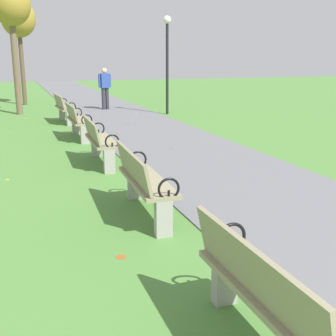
{
  "coord_description": "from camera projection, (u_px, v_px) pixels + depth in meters",
  "views": [
    {
      "loc": [
        -2.04,
        0.76,
        2.07
      ],
      "look_at": [
        -0.05,
        6.32,
        0.55
      ],
      "focal_mm": 46.18,
      "sensor_mm": 36.0,
      "label": 1
    }
  ],
  "objects": [
    {
      "name": "paved_walkway",
      "position": [
        107.0,
        110.0,
        17.39
      ],
      "size": [
        3.05,
        44.0,
        0.02
      ],
      "primitive_type": "cube",
      "color": "slate",
      "rests_on": "ground"
    },
    {
      "name": "park_bench_2",
      "position": [
        269.0,
        296.0,
        2.95
      ],
      "size": [
        0.47,
        1.6,
        0.9
      ],
      "color": "gray",
      "rests_on": "ground"
    },
    {
      "name": "park_bench_3",
      "position": [
        143.0,
        181.0,
        5.7
      ],
      "size": [
        0.53,
        1.62,
        0.9
      ],
      "color": "gray",
      "rests_on": "ground"
    },
    {
      "name": "park_bench_4",
      "position": [
        99.0,
        140.0,
        8.47
      ],
      "size": [
        0.51,
        1.61,
        0.9
      ],
      "color": "gray",
      "rests_on": "ground"
    },
    {
      "name": "park_bench_5",
      "position": [
        77.0,
        120.0,
        11.13
      ],
      "size": [
        0.48,
        1.6,
        0.9
      ],
      "color": "gray",
      "rests_on": "ground"
    },
    {
      "name": "park_bench_6",
      "position": [
        64.0,
        108.0,
        13.88
      ],
      "size": [
        0.55,
        1.62,
        0.9
      ],
      "color": "gray",
      "rests_on": "ground"
    },
    {
      "name": "tree_1",
      "position": [
        11.0,
        8.0,
        15.11
      ],
      "size": [
        1.37,
        1.37,
        4.61
      ],
      "color": "brown",
      "rests_on": "ground"
    },
    {
      "name": "tree_2",
      "position": [
        18.0,
        20.0,
        18.29
      ],
      "size": [
        1.42,
        1.42,
        4.42
      ],
      "color": "brown",
      "rests_on": "ground"
    },
    {
      "name": "pedestrian_walking",
      "position": [
        105.0,
        86.0,
        17.19
      ],
      "size": [
        0.52,
        0.28,
        1.62
      ],
      "color": "#2D2D38",
      "rests_on": "paved_walkway"
    },
    {
      "name": "lamp_post",
      "position": [
        167.0,
        50.0,
        15.51
      ],
      "size": [
        0.28,
        0.28,
        3.48
      ],
      "color": "black",
      "rests_on": "ground"
    },
    {
      "name": "scattered_leaves",
      "position": [
        108.0,
        169.0,
        8.21
      ],
      "size": [
        4.84,
        19.6,
        0.02
      ],
      "color": "brown",
      "rests_on": "ground"
    }
  ]
}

